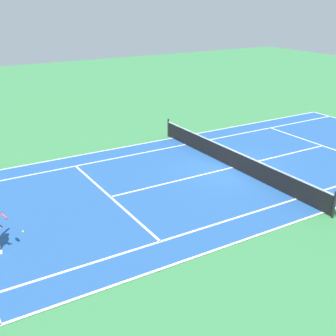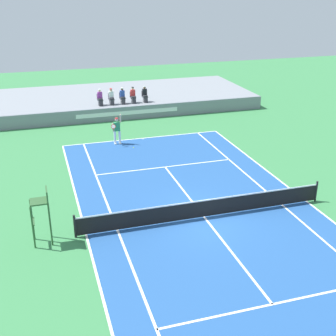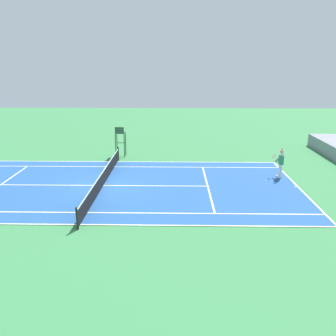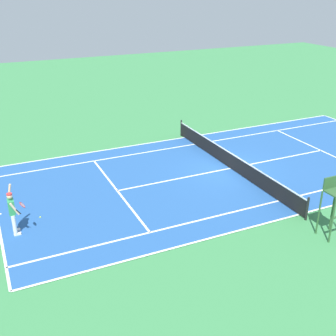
{
  "view_description": "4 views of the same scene",
  "coord_description": "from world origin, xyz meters",
  "views": [
    {
      "loc": [
        -15.18,
        12.8,
        7.74
      ],
      "look_at": [
        -0.57,
        3.96,
        1.0
      ],
      "focal_mm": 46.67,
      "sensor_mm": 36.0,
      "label": 1
    },
    {
      "loc": [
        -7.04,
        -17.23,
        10.26
      ],
      "look_at": [
        -0.57,
        3.96,
        1.0
      ],
      "focal_mm": 48.27,
      "sensor_mm": 36.0,
      "label": 2
    },
    {
      "loc": [
        20.33,
        4.38,
        7.2
      ],
      "look_at": [
        -0.57,
        3.96,
        1.0
      ],
      "focal_mm": 37.58,
      "sensor_mm": 36.0,
      "label": 3
    },
    {
      "loc": [
        -17.64,
        11.85,
        9.24
      ],
      "look_at": [
        -0.57,
        3.96,
        1.0
      ],
      "focal_mm": 45.31,
      "sensor_mm": 36.0,
      "label": 4
    }
  ],
  "objects": [
    {
      "name": "tennis_ball",
      "position": [
        -1.04,
        10.21,
        0.03
      ],
      "size": [
        0.07,
        0.07,
        0.07
      ],
      "primitive_type": "sphere",
      "color": "#D1E533",
      "rests_on": "ground"
    },
    {
      "name": "ground_plane",
      "position": [
        0.0,
        0.0,
        0.0
      ],
      "size": [
        80.0,
        80.0,
        0.0
      ],
      "primitive_type": "plane",
      "color": "#387F47"
    },
    {
      "name": "net",
      "position": [
        0.0,
        0.0,
        0.52
      ],
      "size": [
        11.98,
        0.1,
        1.07
      ],
      "color": "black",
      "rests_on": "ground"
    },
    {
      "name": "court",
      "position": [
        0.0,
        0.0,
        0.01
      ],
      "size": [
        11.08,
        23.88,
        0.03
      ],
      "color": "#235193",
      "rests_on": "ground"
    }
  ]
}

